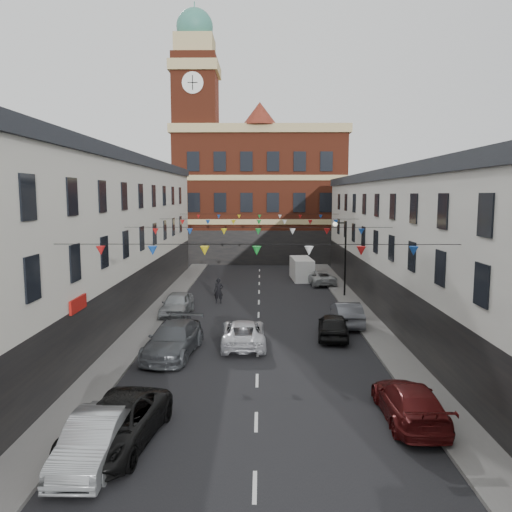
{
  "coord_description": "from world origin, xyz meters",
  "views": [
    {
      "loc": [
        0.17,
        -24.98,
        8.09
      ],
      "look_at": [
        -0.18,
        8.5,
        3.96
      ],
      "focal_mm": 35.0,
      "sensor_mm": 36.0,
      "label": 1
    }
  ],
  "objects_px": {
    "car_left_c": "(116,424)",
    "car_left_e": "(177,304)",
    "moving_car": "(243,333)",
    "white_van": "(302,269)",
    "car_left_d": "(173,339)",
    "car_right_d": "(333,326)",
    "car_right_e": "(346,313)",
    "car_right_c": "(409,402)",
    "street_lamp": "(342,248)",
    "pedestrian": "(219,291)",
    "car_left_b": "(94,439)",
    "car_right_f": "(320,277)"
  },
  "relations": [
    {
      "from": "car_left_c",
      "to": "car_left_e",
      "type": "bearing_deg",
      "value": 100.87
    },
    {
      "from": "moving_car",
      "to": "white_van",
      "type": "xyz_separation_m",
      "value": [
        4.83,
        21.02,
        0.34
      ]
    },
    {
      "from": "car_left_d",
      "to": "car_right_d",
      "type": "distance_m",
      "value": 9.07
    },
    {
      "from": "car_right_e",
      "to": "white_van",
      "type": "xyz_separation_m",
      "value": [
        -1.46,
        16.75,
        0.3
      ]
    },
    {
      "from": "car_right_c",
      "to": "car_right_d",
      "type": "relative_size",
      "value": 1.14
    },
    {
      "from": "street_lamp",
      "to": "pedestrian",
      "type": "height_order",
      "value": "street_lamp"
    },
    {
      "from": "car_left_b",
      "to": "car_left_e",
      "type": "bearing_deg",
      "value": 91.86
    },
    {
      "from": "car_left_d",
      "to": "car_left_b",
      "type": "bearing_deg",
      "value": -87.27
    },
    {
      "from": "car_right_d",
      "to": "moving_car",
      "type": "distance_m",
      "value": 5.24
    },
    {
      "from": "street_lamp",
      "to": "car_left_c",
      "type": "bearing_deg",
      "value": -115.06
    },
    {
      "from": "street_lamp",
      "to": "car_left_d",
      "type": "bearing_deg",
      "value": -126.78
    },
    {
      "from": "car_right_d",
      "to": "pedestrian",
      "type": "xyz_separation_m",
      "value": [
        -7.27,
        9.02,
        0.23
      ]
    },
    {
      "from": "car_left_b",
      "to": "white_van",
      "type": "height_order",
      "value": "white_van"
    },
    {
      "from": "pedestrian",
      "to": "car_right_c",
      "type": "bearing_deg",
      "value": -64.15
    },
    {
      "from": "car_right_c",
      "to": "pedestrian",
      "type": "bearing_deg",
      "value": -66.11
    },
    {
      "from": "car_left_b",
      "to": "moving_car",
      "type": "relative_size",
      "value": 0.87
    },
    {
      "from": "car_left_c",
      "to": "car_left_b",
      "type": "bearing_deg",
      "value": -102.41
    },
    {
      "from": "car_right_e",
      "to": "car_right_f",
      "type": "distance_m",
      "value": 14.18
    },
    {
      "from": "car_left_b",
      "to": "car_right_f",
      "type": "height_order",
      "value": "car_left_b"
    },
    {
      "from": "car_right_e",
      "to": "pedestrian",
      "type": "xyz_separation_m",
      "value": [
        -8.5,
        6.15,
        0.21
      ]
    },
    {
      "from": "car_right_d",
      "to": "car_right_e",
      "type": "relative_size",
      "value": 0.94
    },
    {
      "from": "car_right_c",
      "to": "white_van",
      "type": "bearing_deg",
      "value": -86.95
    },
    {
      "from": "white_van",
      "to": "car_left_d",
      "type": "bearing_deg",
      "value": -113.6
    },
    {
      "from": "street_lamp",
      "to": "white_van",
      "type": "height_order",
      "value": "street_lamp"
    },
    {
      "from": "car_right_e",
      "to": "moving_car",
      "type": "relative_size",
      "value": 0.9
    },
    {
      "from": "car_left_c",
      "to": "car_right_c",
      "type": "bearing_deg",
      "value": 18.19
    },
    {
      "from": "car_left_b",
      "to": "car_left_d",
      "type": "distance_m",
      "value": 10.26
    },
    {
      "from": "car_left_b",
      "to": "car_right_c",
      "type": "distance_m",
      "value": 10.79
    },
    {
      "from": "car_right_e",
      "to": "pedestrian",
      "type": "height_order",
      "value": "pedestrian"
    },
    {
      "from": "car_left_d",
      "to": "car_left_e",
      "type": "xyz_separation_m",
      "value": [
        -1.23,
        8.42,
        -0.03
      ]
    },
    {
      "from": "car_left_d",
      "to": "car_right_f",
      "type": "height_order",
      "value": "car_left_d"
    },
    {
      "from": "car_right_d",
      "to": "car_left_d",
      "type": "bearing_deg",
      "value": 26.51
    },
    {
      "from": "moving_car",
      "to": "car_left_c",
      "type": "bearing_deg",
      "value": 68.93
    },
    {
      "from": "car_right_f",
      "to": "car_right_e",
      "type": "bearing_deg",
      "value": 82.13
    },
    {
      "from": "car_right_c",
      "to": "car_left_e",
      "type": "bearing_deg",
      "value": -54.84
    },
    {
      "from": "car_left_b",
      "to": "car_right_d",
      "type": "height_order",
      "value": "same"
    },
    {
      "from": "moving_car",
      "to": "pedestrian",
      "type": "height_order",
      "value": "pedestrian"
    },
    {
      "from": "car_left_b",
      "to": "car_right_c",
      "type": "height_order",
      "value": "car_left_b"
    },
    {
      "from": "street_lamp",
      "to": "car_left_e",
      "type": "height_order",
      "value": "street_lamp"
    },
    {
      "from": "car_left_e",
      "to": "white_van",
      "type": "relative_size",
      "value": 0.96
    },
    {
      "from": "street_lamp",
      "to": "car_left_e",
      "type": "xyz_separation_m",
      "value": [
        -12.05,
        -6.06,
        -3.14
      ]
    },
    {
      "from": "car_right_d",
      "to": "pedestrian",
      "type": "relative_size",
      "value": 2.22
    },
    {
      "from": "car_right_c",
      "to": "car_right_e",
      "type": "height_order",
      "value": "car_right_e"
    },
    {
      "from": "car_left_c",
      "to": "white_van",
      "type": "distance_m",
      "value": 33.02
    },
    {
      "from": "car_right_f",
      "to": "car_left_d",
      "type": "bearing_deg",
      "value": 56.22
    },
    {
      "from": "car_left_e",
      "to": "car_right_d",
      "type": "xyz_separation_m",
      "value": [
        9.77,
        -5.35,
        -0.05
      ]
    },
    {
      "from": "car_right_d",
      "to": "moving_car",
      "type": "height_order",
      "value": "car_right_d"
    },
    {
      "from": "white_van",
      "to": "pedestrian",
      "type": "height_order",
      "value": "white_van"
    },
    {
      "from": "car_right_e",
      "to": "white_van",
      "type": "relative_size",
      "value": 0.95
    },
    {
      "from": "car_left_b",
      "to": "car_right_e",
      "type": "distance_m",
      "value": 19.23
    }
  ]
}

